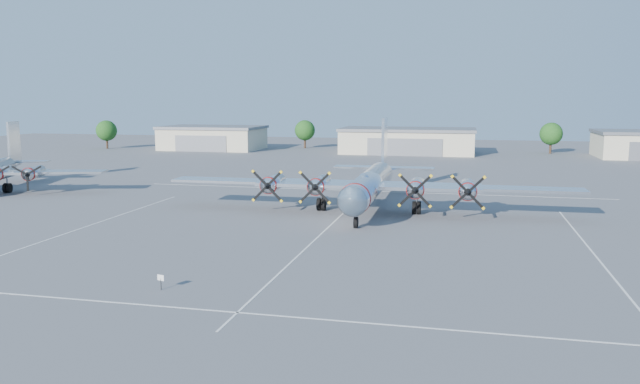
% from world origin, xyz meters
% --- Properties ---
extents(ground, '(260.00, 260.00, 0.00)m').
position_xyz_m(ground, '(0.00, 0.00, 0.00)').
color(ground, '#57575A').
rests_on(ground, ground).
extents(parking_lines, '(60.00, 50.08, 0.01)m').
position_xyz_m(parking_lines, '(0.00, -1.75, 0.01)').
color(parking_lines, silver).
rests_on(parking_lines, ground).
extents(hangar_west, '(22.60, 14.60, 5.40)m').
position_xyz_m(hangar_west, '(-45.00, 81.96, 2.71)').
color(hangar_west, beige).
rests_on(hangar_west, ground).
extents(hangar_center, '(28.60, 14.60, 5.40)m').
position_xyz_m(hangar_center, '(0.00, 81.96, 2.71)').
color(hangar_center, beige).
rests_on(hangar_center, ground).
extents(tree_far_west, '(4.80, 4.80, 6.64)m').
position_xyz_m(tree_far_west, '(-70.00, 78.00, 4.22)').
color(tree_far_west, '#382619').
rests_on(tree_far_west, ground).
extents(tree_west, '(4.80, 4.80, 6.64)m').
position_xyz_m(tree_west, '(-25.00, 90.00, 4.22)').
color(tree_west, '#382619').
rests_on(tree_west, ground).
extents(tree_east, '(4.80, 4.80, 6.64)m').
position_xyz_m(tree_east, '(30.00, 88.00, 4.22)').
color(tree_east, '#382619').
rests_on(tree_east, ground).
extents(main_bomber_b29, '(42.96, 29.69, 9.42)m').
position_xyz_m(main_bomber_b29, '(2.40, 12.01, 0.00)').
color(main_bomber_b29, white).
rests_on(main_bomber_b29, ground).
extents(info_placard, '(0.50, 0.15, 0.97)m').
position_xyz_m(info_placard, '(-6.12, -19.14, 0.68)').
color(info_placard, black).
rests_on(info_placard, ground).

